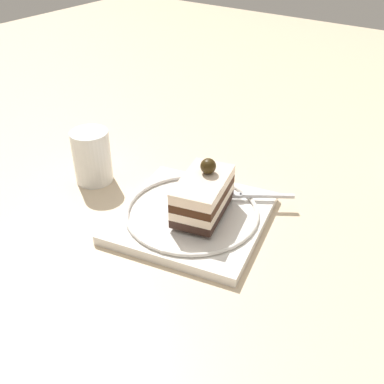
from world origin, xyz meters
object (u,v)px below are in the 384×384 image
Objects in this scene: fork at (250,195)px; drink_glass_near at (92,158)px; dessert_plate at (192,216)px; cake_slice at (203,195)px.

drink_glass_near reaches higher than fork.
cake_slice is at bearing -65.51° from dessert_plate.
dessert_plate is 0.04m from cake_slice.
fork is (0.08, -0.05, 0.01)m from dessert_plate.
dessert_plate is 0.09m from fork.
cake_slice is at bearing 152.36° from fork.
cake_slice is 1.10× the size of fork.
fork reaches higher than dessert_plate.
cake_slice is (0.01, -0.01, 0.04)m from dessert_plate.
drink_glass_near is at bearing 92.23° from cake_slice.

